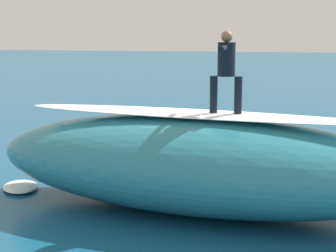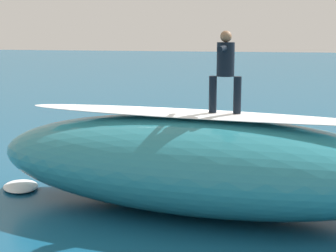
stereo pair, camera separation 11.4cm
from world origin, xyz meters
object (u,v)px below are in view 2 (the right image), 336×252
Objects in this scene: surfboard_riding at (225,115)px; surfer_riding at (225,65)px; surfer_paddling at (131,158)px; surfboard_paddling at (126,166)px.

surfboard_riding is 0.91m from surfer_riding.
surfer_paddling is (2.54, -3.12, -1.63)m from surfboard_riding.
surfer_paddling reaches higher than surfboard_paddling.
surfboard_riding is 4.34m from surfer_paddling.
surfer_riding is (0.00, 0.00, 0.91)m from surfboard_riding.
surfboard_riding reaches higher than surfboard_paddling.
surfboard_riding is 4.42m from surfboard_paddling.
surfboard_riding reaches higher than surfer_paddling.
surfboard_riding is 1.12× the size of surfboard_paddling.
surfer_riding is 4.86m from surfboard_paddling.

